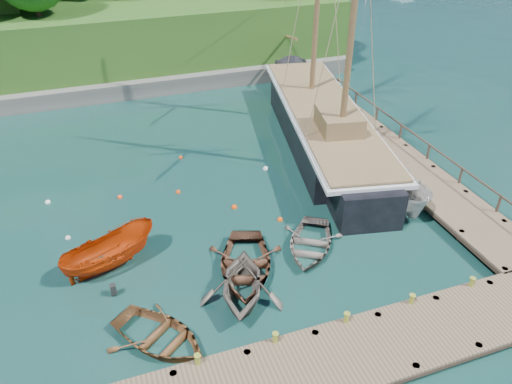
% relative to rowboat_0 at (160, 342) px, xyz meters
% --- Properties ---
extents(ground, '(160.00, 160.00, 0.00)m').
position_rel_rowboat_0_xyz_m(ground, '(5.07, 3.15, 0.00)').
color(ground, '#13342E').
rests_on(ground, ground).
extents(dock_near, '(20.00, 3.20, 1.10)m').
position_rel_rowboat_0_xyz_m(dock_near, '(7.07, -3.35, 0.43)').
color(dock_near, brown).
rests_on(dock_near, ground).
extents(dock_east, '(3.20, 24.00, 1.10)m').
position_rel_rowboat_0_xyz_m(dock_east, '(16.57, 10.15, 0.43)').
color(dock_east, brown).
rests_on(dock_east, ground).
extents(bollard_0, '(0.26, 0.26, 0.45)m').
position_rel_rowboat_0_xyz_m(bollard_0, '(1.07, -1.95, 0.00)').
color(bollard_0, olive).
rests_on(bollard_0, ground).
extents(bollard_1, '(0.26, 0.26, 0.45)m').
position_rel_rowboat_0_xyz_m(bollard_1, '(4.07, -1.95, 0.00)').
color(bollard_1, olive).
rests_on(bollard_1, ground).
extents(bollard_2, '(0.26, 0.26, 0.45)m').
position_rel_rowboat_0_xyz_m(bollard_2, '(7.07, -1.95, 0.00)').
color(bollard_2, olive).
rests_on(bollard_2, ground).
extents(bollard_3, '(0.26, 0.26, 0.45)m').
position_rel_rowboat_0_xyz_m(bollard_3, '(10.07, -1.95, 0.00)').
color(bollard_3, olive).
rests_on(bollard_3, ground).
extents(bollard_4, '(0.26, 0.26, 0.45)m').
position_rel_rowboat_0_xyz_m(bollard_4, '(13.07, -1.95, 0.00)').
color(bollard_4, olive).
rests_on(bollard_4, ground).
extents(rowboat_0, '(4.96, 5.14, 0.87)m').
position_rel_rowboat_0_xyz_m(rowboat_0, '(0.00, 0.00, 0.00)').
color(rowboat_0, brown).
rests_on(rowboat_0, ground).
extents(rowboat_1, '(4.85, 5.18, 2.20)m').
position_rel_rowboat_0_xyz_m(rowboat_1, '(3.75, 1.14, 0.00)').
color(rowboat_1, '#665D52').
rests_on(rowboat_1, ground).
extents(rowboat_2, '(4.98, 5.86, 1.03)m').
position_rel_rowboat_0_xyz_m(rowboat_2, '(4.42, 2.74, 0.00)').
color(rowboat_2, '#4E3020').
rests_on(rowboat_2, ground).
extents(rowboat_3, '(4.85, 5.19, 0.88)m').
position_rel_rowboat_0_xyz_m(rowboat_3, '(7.92, 3.28, 0.00)').
color(rowboat_3, slate).
rests_on(rowboat_3, ground).
extents(motorboat_orange, '(4.97, 3.35, 1.80)m').
position_rel_rowboat_0_xyz_m(motorboat_orange, '(-1.31, 5.23, 0.00)').
color(motorboat_orange, '#BB3507').
rests_on(motorboat_orange, ground).
extents(cabin_boat_white, '(2.56, 5.70, 2.14)m').
position_rel_rowboat_0_xyz_m(cabin_boat_white, '(14.14, 5.37, 0.00)').
color(cabin_boat_white, beige).
rests_on(cabin_boat_white, ground).
extents(schooner, '(8.41, 26.18, 19.15)m').
position_rel_rowboat_0_xyz_m(schooner, '(13.45, 13.20, 1.06)').
color(schooner, black).
rests_on(schooner, ground).
extents(mooring_buoy_0, '(0.29, 0.29, 0.29)m').
position_rel_rowboat_0_xyz_m(mooring_buoy_0, '(-3.19, 8.09, 0.00)').
color(mooring_buoy_0, silver).
rests_on(mooring_buoy_0, ground).
extents(mooring_buoy_1, '(0.29, 0.29, 0.29)m').
position_rel_rowboat_0_xyz_m(mooring_buoy_1, '(2.93, 10.43, 0.00)').
color(mooring_buoy_1, '#DD4B11').
rests_on(mooring_buoy_1, ground).
extents(mooring_buoy_2, '(0.32, 0.32, 0.32)m').
position_rel_rowboat_0_xyz_m(mooring_buoy_2, '(5.52, 7.88, 0.00)').
color(mooring_buoy_2, '#F84807').
rests_on(mooring_buoy_2, ground).
extents(mooring_buoy_3, '(0.34, 0.34, 0.34)m').
position_rel_rowboat_0_xyz_m(mooring_buoy_3, '(8.60, 11.24, 0.00)').
color(mooring_buoy_3, silver).
rests_on(mooring_buoy_3, ground).
extents(mooring_buoy_4, '(0.30, 0.30, 0.30)m').
position_rel_rowboat_0_xyz_m(mooring_buoy_4, '(-0.28, 11.00, 0.00)').
color(mooring_buoy_4, '#F34219').
rests_on(mooring_buoy_4, ground).
extents(mooring_buoy_5, '(0.29, 0.29, 0.29)m').
position_rel_rowboat_0_xyz_m(mooring_buoy_5, '(3.96, 14.39, 0.00)').
color(mooring_buoy_5, '#EC591D').
rests_on(mooring_buoy_5, ground).
extents(mooring_buoy_6, '(0.32, 0.32, 0.32)m').
position_rel_rowboat_0_xyz_m(mooring_buoy_6, '(-4.13, 11.81, 0.00)').
color(mooring_buoy_6, white).
rests_on(mooring_buoy_6, ground).
extents(mooring_buoy_7, '(0.32, 0.32, 0.32)m').
position_rel_rowboat_0_xyz_m(mooring_buoy_7, '(7.45, 5.97, 0.00)').
color(mooring_buoy_7, '#E04F0F').
rests_on(mooring_buoy_7, ground).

